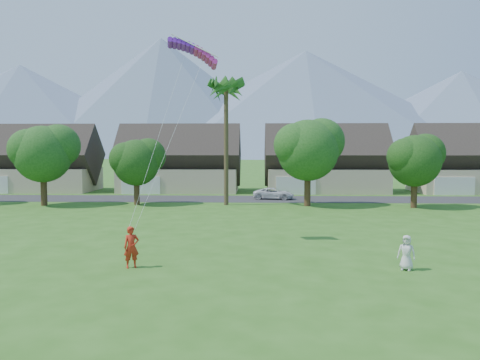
{
  "coord_description": "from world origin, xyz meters",
  "views": [
    {
      "loc": [
        0.94,
        -17.78,
        5.74
      ],
      "look_at": [
        0.0,
        10.0,
        3.8
      ],
      "focal_mm": 35.0,
      "sensor_mm": 36.0,
      "label": 1
    }
  ],
  "objects_px": {
    "parafoil_kite": "(194,50)",
    "watcher": "(406,253)",
    "kite_flyer": "(131,247)",
    "parked_car": "(274,194)"
  },
  "relations": [
    {
      "from": "kite_flyer",
      "to": "parked_car",
      "type": "relative_size",
      "value": 0.44
    },
    {
      "from": "kite_flyer",
      "to": "parafoil_kite",
      "type": "bearing_deg",
      "value": 46.74
    },
    {
      "from": "parked_car",
      "to": "parafoil_kite",
      "type": "relative_size",
      "value": 1.4
    },
    {
      "from": "kite_flyer",
      "to": "watcher",
      "type": "height_order",
      "value": "kite_flyer"
    },
    {
      "from": "parked_car",
      "to": "parafoil_kite",
      "type": "bearing_deg",
      "value": 176.71
    },
    {
      "from": "kite_flyer",
      "to": "watcher",
      "type": "relative_size",
      "value": 1.21
    },
    {
      "from": "parafoil_kite",
      "to": "watcher",
      "type": "bearing_deg",
      "value": -35.06
    },
    {
      "from": "parked_car",
      "to": "parafoil_kite",
      "type": "xyz_separation_m",
      "value": [
        -5.67,
        -23.71,
        10.9
      ]
    },
    {
      "from": "kite_flyer",
      "to": "parafoil_kite",
      "type": "distance_m",
      "value": 12.46
    },
    {
      "from": "kite_flyer",
      "to": "parked_car",
      "type": "height_order",
      "value": "kite_flyer"
    }
  ]
}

